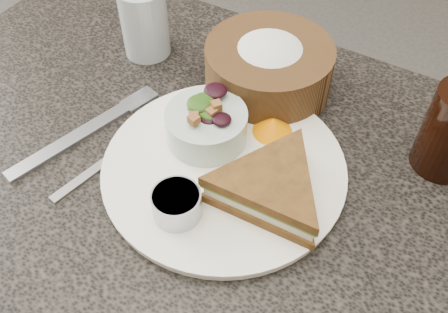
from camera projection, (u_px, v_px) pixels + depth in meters
dining_table at (207, 306)px, 0.92m from camera, size 1.00×0.70×0.75m
dinner_plate at (224, 168)px, 0.64m from camera, size 0.31×0.31×0.01m
sandwich at (271, 188)px, 0.58m from camera, size 0.18×0.18×0.05m
salad_bowl at (206, 121)px, 0.64m from camera, size 0.14×0.14×0.06m
dressing_ramekin at (177, 204)px, 0.57m from camera, size 0.06×0.06×0.03m
orange_wedge at (273, 126)px, 0.66m from camera, size 0.08×0.08×0.02m
fork at (78, 136)px, 0.68m from camera, size 0.08×0.21×0.01m
knife at (113, 156)px, 0.66m from camera, size 0.05×0.19×0.00m
bread_basket at (269, 62)px, 0.71m from camera, size 0.24×0.24×0.10m
water_glass at (144, 22)px, 0.76m from camera, size 0.09×0.09×0.11m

